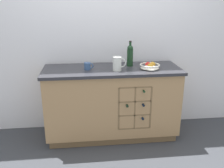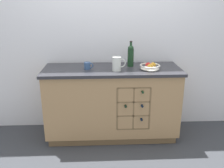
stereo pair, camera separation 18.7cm
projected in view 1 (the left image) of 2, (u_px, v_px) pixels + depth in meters
name	position (u px, v px, depth m)	size (l,w,h in m)	color
ground_plane	(112.00, 135.00, 3.30)	(14.00, 14.00, 0.00)	#383A3F
back_wall	(109.00, 34.00, 3.21)	(4.40, 0.06, 2.55)	white
kitchen_island	(112.00, 102.00, 3.15)	(1.66, 0.61, 0.91)	brown
fruit_bowl	(150.00, 66.00, 2.98)	(0.24, 0.24, 0.08)	silver
white_pitcher	(117.00, 63.00, 2.88)	(0.16, 0.11, 0.16)	silver
ceramic_mug	(88.00, 66.00, 2.94)	(0.11, 0.08, 0.08)	#385684
standing_wine_bottle	(130.00, 55.00, 3.07)	(0.08, 0.08, 0.31)	#19381E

